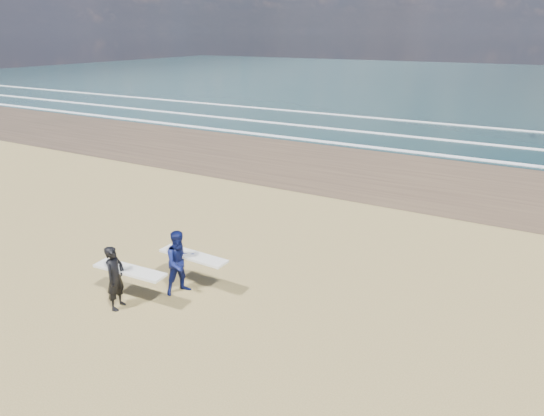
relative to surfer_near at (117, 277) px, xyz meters
The scene contains 2 objects.
surfer_near is the anchor object (origin of this frame).
surfer_far 1.80m from the surfer_near, 57.06° to the left, with size 2.21×1.23×1.94m.
Camera 1 is at (9.56, -7.67, 7.23)m, focal length 32.00 mm.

